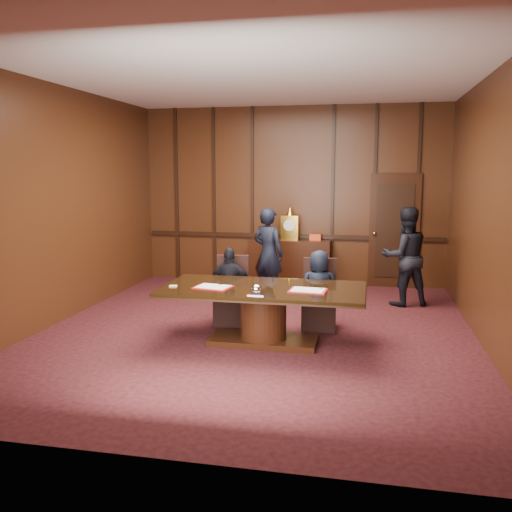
{
  "coord_description": "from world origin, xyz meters",
  "views": [
    {
      "loc": [
        1.5,
        -7.24,
        2.26
      ],
      "look_at": [
        -0.05,
        0.2,
        1.05
      ],
      "focal_mm": 38.0,
      "sensor_mm": 36.0,
      "label": 1
    }
  ],
  "objects_px": {
    "witness_right": "(405,256)",
    "signatory_left": "(230,286)",
    "sideboard": "(290,260)",
    "conference_table": "(263,306)",
    "witness_left": "(268,253)",
    "signatory_right": "(319,290)"
  },
  "relations": [
    {
      "from": "sideboard",
      "to": "witness_right",
      "type": "distance_m",
      "value": 2.48
    },
    {
      "from": "signatory_left",
      "to": "witness_right",
      "type": "height_order",
      "value": "witness_right"
    },
    {
      "from": "signatory_right",
      "to": "conference_table",
      "type": "bearing_deg",
      "value": 42.9
    },
    {
      "from": "sideboard",
      "to": "witness_left",
      "type": "distance_m",
      "value": 1.28
    },
    {
      "from": "sideboard",
      "to": "signatory_left",
      "type": "relative_size",
      "value": 1.4
    },
    {
      "from": "signatory_right",
      "to": "witness_left",
      "type": "distance_m",
      "value": 2.04
    },
    {
      "from": "sideboard",
      "to": "signatory_right",
      "type": "height_order",
      "value": "sideboard"
    },
    {
      "from": "witness_right",
      "to": "signatory_left",
      "type": "bearing_deg",
      "value": 14.98
    },
    {
      "from": "conference_table",
      "to": "signatory_right",
      "type": "relative_size",
      "value": 2.28
    },
    {
      "from": "signatory_right",
      "to": "witness_left",
      "type": "bearing_deg",
      "value": -66.74
    },
    {
      "from": "witness_left",
      "to": "witness_right",
      "type": "height_order",
      "value": "witness_right"
    },
    {
      "from": "conference_table",
      "to": "sideboard",
      "type": "bearing_deg",
      "value": 93.0
    },
    {
      "from": "conference_table",
      "to": "signatory_right",
      "type": "xyz_separation_m",
      "value": [
        0.65,
        0.8,
        0.06
      ]
    },
    {
      "from": "signatory_right",
      "to": "signatory_left",
      "type": "bearing_deg",
      "value": -8.01
    },
    {
      "from": "signatory_left",
      "to": "witness_right",
      "type": "distance_m",
      "value": 3.11
    },
    {
      "from": "sideboard",
      "to": "witness_right",
      "type": "height_order",
      "value": "witness_right"
    },
    {
      "from": "witness_left",
      "to": "conference_table",
      "type": "bearing_deg",
      "value": 123.05
    },
    {
      "from": "signatory_right",
      "to": "witness_right",
      "type": "bearing_deg",
      "value": -134.62
    },
    {
      "from": "signatory_left",
      "to": "conference_table",
      "type": "bearing_deg",
      "value": 121.33
    },
    {
      "from": "sideboard",
      "to": "witness_right",
      "type": "xyz_separation_m",
      "value": [
        2.12,
        -1.24,
        0.35
      ]
    },
    {
      "from": "witness_right",
      "to": "conference_table",
      "type": "bearing_deg",
      "value": 33.87
    },
    {
      "from": "sideboard",
      "to": "conference_table",
      "type": "relative_size",
      "value": 0.61
    }
  ]
}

